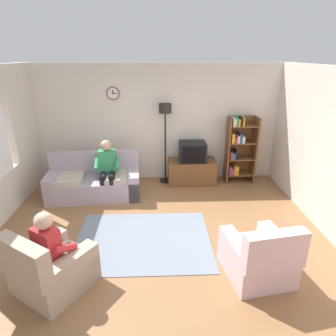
{
  "coord_description": "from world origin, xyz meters",
  "views": [
    {
      "loc": [
        -0.01,
        -4.14,
        2.87
      ],
      "look_at": [
        0.18,
        0.83,
        0.93
      ],
      "focal_mm": 31.42,
      "sensor_mm": 36.0,
      "label": 1
    }
  ],
  "objects_px": {
    "couch": "(94,182)",
    "tv_stand": "(192,171)",
    "tv": "(192,152)",
    "person_on_couch": "(107,167)",
    "armchair_near_window": "(52,270)",
    "bookshelf": "(239,148)",
    "floor_lamp": "(165,122)",
    "armchair_near_bookshelf": "(258,258)",
    "person_in_left_armchair": "(54,246)"
  },
  "relations": [
    {
      "from": "floor_lamp",
      "to": "armchair_near_window",
      "type": "xyz_separation_m",
      "value": [
        -1.56,
        -3.41,
        -1.16
      ]
    },
    {
      "from": "tv",
      "to": "person_in_left_armchair",
      "type": "xyz_separation_m",
      "value": [
        -2.13,
        -3.21,
        -0.17
      ]
    },
    {
      "from": "tv_stand",
      "to": "bookshelf",
      "type": "distance_m",
      "value": 1.22
    },
    {
      "from": "floor_lamp",
      "to": "armchair_near_bookshelf",
      "type": "xyz_separation_m",
      "value": [
        1.16,
        -3.28,
        -1.16
      ]
    },
    {
      "from": "tv_stand",
      "to": "armchair_near_window",
      "type": "bearing_deg",
      "value": -123.4
    },
    {
      "from": "armchair_near_window",
      "to": "bookshelf",
      "type": "bearing_deg",
      "value": 45.9
    },
    {
      "from": "tv",
      "to": "person_on_couch",
      "type": "height_order",
      "value": "person_on_couch"
    },
    {
      "from": "couch",
      "to": "bookshelf",
      "type": "height_order",
      "value": "bookshelf"
    },
    {
      "from": "armchair_near_bookshelf",
      "to": "floor_lamp",
      "type": "bearing_deg",
      "value": 109.47
    },
    {
      "from": "tv_stand",
      "to": "tv",
      "type": "relative_size",
      "value": 1.83
    },
    {
      "from": "tv_stand",
      "to": "person_in_left_armchair",
      "type": "xyz_separation_m",
      "value": [
        -2.13,
        -3.23,
        0.32
      ]
    },
    {
      "from": "tv",
      "to": "person_on_couch",
      "type": "bearing_deg",
      "value": -159.57
    },
    {
      "from": "couch",
      "to": "tv",
      "type": "xyz_separation_m",
      "value": [
        2.16,
        0.58,
        0.47
      ]
    },
    {
      "from": "armchair_near_window",
      "to": "armchair_near_bookshelf",
      "type": "bearing_deg",
      "value": 2.61
    },
    {
      "from": "bookshelf",
      "to": "tv",
      "type": "bearing_deg",
      "value": -175.06
    },
    {
      "from": "couch",
      "to": "person_in_left_armchair",
      "type": "relative_size",
      "value": 1.75
    },
    {
      "from": "tv",
      "to": "bookshelf",
      "type": "bearing_deg",
      "value": 4.94
    },
    {
      "from": "armchair_near_window",
      "to": "couch",
      "type": "bearing_deg",
      "value": 89.54
    },
    {
      "from": "armchair_near_window",
      "to": "tv",
      "type": "bearing_deg",
      "value": 56.41
    },
    {
      "from": "armchair_near_window",
      "to": "person_on_couch",
      "type": "relative_size",
      "value": 0.95
    },
    {
      "from": "tv",
      "to": "armchair_near_window",
      "type": "distance_m",
      "value": 3.97
    },
    {
      "from": "armchair_near_window",
      "to": "person_on_couch",
      "type": "bearing_deg",
      "value": 82.55
    },
    {
      "from": "floor_lamp",
      "to": "armchair_near_window",
      "type": "distance_m",
      "value": 3.93
    },
    {
      "from": "tv",
      "to": "person_in_left_armchair",
      "type": "relative_size",
      "value": 0.54
    },
    {
      "from": "floor_lamp",
      "to": "tv",
      "type": "bearing_deg",
      "value": -11.31
    },
    {
      "from": "tv_stand",
      "to": "armchair_near_bookshelf",
      "type": "relative_size",
      "value": 1.1
    },
    {
      "from": "person_in_left_armchair",
      "to": "armchair_near_window",
      "type": "bearing_deg",
      "value": -123.41
    },
    {
      "from": "couch",
      "to": "bookshelf",
      "type": "xyz_separation_m",
      "value": [
        3.25,
        0.67,
        0.51
      ]
    },
    {
      "from": "bookshelf",
      "to": "tv_stand",
      "type": "bearing_deg",
      "value": -176.33
    },
    {
      "from": "bookshelf",
      "to": "floor_lamp",
      "type": "distance_m",
      "value": 1.82
    },
    {
      "from": "tv",
      "to": "armchair_near_bookshelf",
      "type": "distance_m",
      "value": 3.24
    },
    {
      "from": "bookshelf",
      "to": "person_on_couch",
      "type": "height_order",
      "value": "bookshelf"
    },
    {
      "from": "couch",
      "to": "armchair_near_window",
      "type": "distance_m",
      "value": 2.71
    },
    {
      "from": "bookshelf",
      "to": "floor_lamp",
      "type": "height_order",
      "value": "floor_lamp"
    },
    {
      "from": "armchair_near_window",
      "to": "person_in_left_armchair",
      "type": "height_order",
      "value": "person_in_left_armchair"
    },
    {
      "from": "couch",
      "to": "floor_lamp",
      "type": "distance_m",
      "value": 2.04
    },
    {
      "from": "tv",
      "to": "armchair_near_bookshelf",
      "type": "xyz_separation_m",
      "value": [
        0.54,
        -3.16,
        -0.49
      ]
    },
    {
      "from": "couch",
      "to": "tv_stand",
      "type": "relative_size",
      "value": 1.78
    },
    {
      "from": "person_on_couch",
      "to": "floor_lamp",
      "type": "bearing_deg",
      "value": 33.47
    },
    {
      "from": "tv",
      "to": "armchair_near_window",
      "type": "xyz_separation_m",
      "value": [
        -2.18,
        -3.28,
        -0.49
      ]
    },
    {
      "from": "tv_stand",
      "to": "person_in_left_armchair",
      "type": "height_order",
      "value": "person_in_left_armchair"
    },
    {
      "from": "floor_lamp",
      "to": "couch",
      "type": "bearing_deg",
      "value": -155.61
    },
    {
      "from": "bookshelf",
      "to": "armchair_near_window",
      "type": "height_order",
      "value": "bookshelf"
    },
    {
      "from": "armchair_near_bookshelf",
      "to": "person_in_left_armchair",
      "type": "distance_m",
      "value": 2.69
    },
    {
      "from": "couch",
      "to": "floor_lamp",
      "type": "height_order",
      "value": "floor_lamp"
    },
    {
      "from": "floor_lamp",
      "to": "person_in_left_armchair",
      "type": "xyz_separation_m",
      "value": [
        -1.52,
        -3.33,
        -0.85
      ]
    },
    {
      "from": "tv",
      "to": "armchair_near_window",
      "type": "height_order",
      "value": "tv"
    },
    {
      "from": "tv_stand",
      "to": "armchair_near_bookshelf",
      "type": "bearing_deg",
      "value": -80.31
    },
    {
      "from": "person_on_couch",
      "to": "armchair_near_bookshelf",
      "type": "bearing_deg",
      "value": -46.05
    },
    {
      "from": "tv",
      "to": "person_on_couch",
      "type": "xyz_separation_m",
      "value": [
        -1.84,
        -0.69,
        -0.08
      ]
    }
  ]
}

